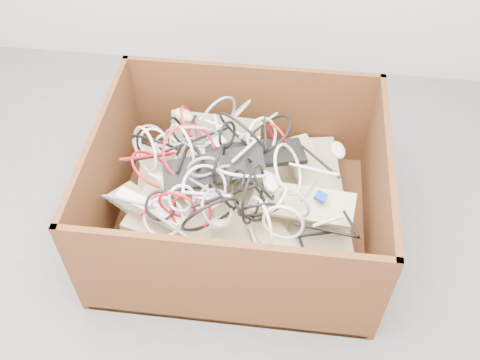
# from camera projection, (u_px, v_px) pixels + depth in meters

# --- Properties ---
(ground) EXTENTS (3.00, 3.00, 0.00)m
(ground) POSITION_uv_depth(u_px,v_px,m) (191.00, 277.00, 2.32)
(ground) COLOR #565659
(ground) RESTS_ON ground
(room_shell) EXTENTS (3.04, 3.04, 2.50)m
(room_shell) POSITION_uv_depth(u_px,v_px,m) (158.00, 16.00, 1.39)
(room_shell) COLOR #BAB4AC
(room_shell) RESTS_ON ground
(cardboard_box) EXTENTS (1.16, 0.97, 0.55)m
(cardboard_box) POSITION_uv_depth(u_px,v_px,m) (236.00, 207.00, 2.39)
(cardboard_box) COLOR #3B240E
(cardboard_box) RESTS_ON ground
(keyboard_pile) EXTENTS (1.03, 0.81, 0.32)m
(keyboard_pile) POSITION_uv_depth(u_px,v_px,m) (236.00, 184.00, 2.31)
(keyboard_pile) COLOR #BEB886
(keyboard_pile) RESTS_ON cardboard_box
(mice_scatter) EXTENTS (0.80, 0.62, 0.17)m
(mice_scatter) POSITION_uv_depth(u_px,v_px,m) (236.00, 162.00, 2.26)
(mice_scatter) COLOR beige
(mice_scatter) RESTS_ON keyboard_pile
(power_strip_left) EXTENTS (0.24, 0.21, 0.11)m
(power_strip_left) POSITION_uv_depth(u_px,v_px,m) (198.00, 157.00, 2.30)
(power_strip_left) COLOR white
(power_strip_left) RESTS_ON keyboard_pile
(power_strip_right) EXTENTS (0.30, 0.14, 0.10)m
(power_strip_right) POSITION_uv_depth(u_px,v_px,m) (150.00, 210.00, 2.15)
(power_strip_right) COLOR white
(power_strip_right) RESTS_ON keyboard_pile
(vga_plug) EXTENTS (0.06, 0.06, 0.03)m
(vga_plug) POSITION_uv_depth(u_px,v_px,m) (321.00, 197.00, 2.16)
(vga_plug) COLOR #0B34AC
(vga_plug) RESTS_ON keyboard_pile
(cable_tangle) EXTENTS (1.05, 0.80, 0.45)m
(cable_tangle) POSITION_uv_depth(u_px,v_px,m) (214.00, 168.00, 2.19)
(cable_tangle) COLOR #B30C18
(cable_tangle) RESTS_ON keyboard_pile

